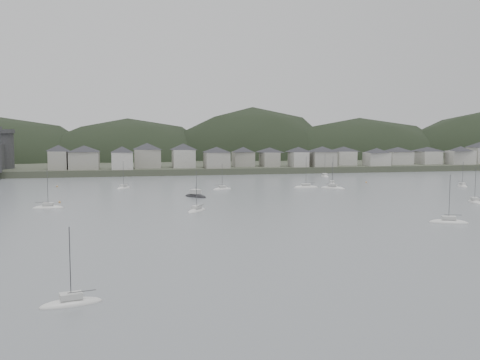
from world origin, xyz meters
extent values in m
plane|color=slate|center=(0.00, 0.00, 0.00)|extent=(900.00, 900.00, 0.00)
cube|color=#383D2D|center=(0.00, 295.00, 1.50)|extent=(900.00, 250.00, 3.00)
ellipsoid|color=black|center=(-110.87, 271.94, -10.14)|extent=(138.98, 92.48, 81.13)
ellipsoid|color=black|center=(-32.30, 272.87, -9.97)|extent=(132.08, 90.41, 79.74)
ellipsoid|color=black|center=(50.65, 272.93, -12.68)|extent=(133.88, 88.37, 101.41)
ellipsoid|color=black|center=(125.95, 267.91, -10.32)|extent=(165.81, 81.78, 82.55)
cylinder|color=#353638|center=(-92.00, 194.00, 11.50)|extent=(10.00, 10.00, 17.00)
cube|color=#A2A094|center=(-65.00, 181.96, 7.29)|extent=(8.34, 12.91, 8.59)
pyramid|color=#26272B|center=(-65.00, 181.96, 13.09)|extent=(15.78, 15.78, 3.01)
cube|color=#A2A094|center=(-53.32, 181.32, 7.18)|extent=(13.68, 13.35, 8.36)
pyramid|color=#26272B|center=(-53.32, 181.32, 12.82)|extent=(20.07, 20.07, 2.93)
cube|color=#ABA8A1|center=(-35.57, 176.02, 7.04)|extent=(9.78, 10.20, 8.08)
pyramid|color=#26272B|center=(-35.57, 176.02, 12.49)|extent=(14.83, 14.83, 2.83)
cube|color=#A2A094|center=(-23.51, 185.65, 7.55)|extent=(12.59, 13.33, 9.09)
pyramid|color=#26272B|center=(-23.51, 185.65, 13.68)|extent=(19.24, 19.24, 3.18)
cube|color=#ABA8A1|center=(-5.75, 184.10, 7.43)|extent=(10.74, 12.17, 8.87)
pyramid|color=#26272B|center=(-5.75, 184.10, 13.42)|extent=(17.01, 17.01, 3.10)
cube|color=#A2A094|center=(9.92, 177.53, 6.85)|extent=(11.63, 12.09, 7.69)
pyramid|color=#26272B|center=(9.92, 177.53, 12.04)|extent=(17.61, 17.61, 2.69)
cube|color=#A2A094|center=(25.25, 186.19, 6.72)|extent=(10.37, 9.35, 7.44)
pyramid|color=#26272B|center=(25.25, 186.19, 11.74)|extent=(14.65, 14.65, 2.60)
cube|color=#A2A094|center=(38.63, 183.79, 6.61)|extent=(8.24, 12.20, 7.22)
pyramid|color=#26272B|center=(38.63, 183.79, 11.48)|extent=(15.17, 15.17, 2.53)
cube|color=#ABA8A1|center=(52.50, 178.55, 6.73)|extent=(8.06, 10.91, 7.46)
pyramid|color=#26272B|center=(52.50, 178.55, 11.77)|extent=(14.08, 14.08, 2.61)
cube|color=#A2A094|center=(64.81, 177.06, 6.83)|extent=(11.73, 11.78, 7.66)
pyramid|color=#26272B|center=(64.81, 177.06, 12.00)|extent=(17.46, 17.46, 2.68)
cube|color=#ABA8A1|center=(80.64, 186.91, 6.67)|extent=(10.19, 13.02, 7.33)
pyramid|color=#26272B|center=(80.64, 186.91, 11.62)|extent=(17.23, 17.23, 2.57)
cube|color=#ABA8A1|center=(95.55, 178.06, 6.44)|extent=(11.70, 9.81, 6.88)
pyramid|color=#26272B|center=(95.55, 178.06, 11.08)|extent=(15.97, 15.97, 2.41)
cube|color=#ABA8A1|center=(112.40, 186.91, 6.50)|extent=(12.83, 12.48, 7.00)
pyramid|color=#26272B|center=(112.40, 186.91, 11.22)|extent=(18.79, 18.79, 2.45)
cube|color=#ABA8A1|center=(130.73, 187.42, 6.48)|extent=(11.07, 13.50, 6.97)
pyramid|color=#26272B|center=(130.73, 187.42, 11.19)|extent=(18.25, 18.25, 2.44)
cube|color=#ABA8A1|center=(146.02, 179.72, 6.67)|extent=(13.75, 9.12, 7.34)
pyramid|color=#26272B|center=(146.02, 179.72, 11.62)|extent=(16.97, 16.97, 2.57)
cube|color=#ABA8A1|center=(162.92, 185.95, 7.53)|extent=(11.37, 11.57, 9.05)
ellipsoid|color=silver|center=(-34.97, 115.87, 0.05)|extent=(6.30, 8.03, 1.58)
cube|color=beige|center=(-34.97, 115.87, 1.14)|extent=(2.93, 3.26, 0.70)
cylinder|color=#3F3F42|center=(-34.97, 115.87, 5.12)|extent=(0.12, 0.12, 9.85)
cylinder|color=#3F3F42|center=(-34.22, 114.67, 1.69)|extent=(1.95, 3.07, 0.10)
ellipsoid|color=silver|center=(-16.21, 52.87, 0.05)|extent=(6.99, 8.24, 1.65)
cube|color=beige|center=(-16.21, 52.87, 1.18)|extent=(3.17, 3.41, 0.70)
cylinder|color=#3F3F42|center=(-16.21, 52.87, 5.36)|extent=(0.12, 0.12, 10.32)
cylinder|color=#3F3F42|center=(-15.34, 51.66, 1.73)|extent=(2.26, 3.07, 0.10)
ellipsoid|color=silver|center=(31.24, 104.40, 0.05)|extent=(9.32, 3.82, 1.81)
cube|color=beige|center=(31.24, 104.40, 1.26)|extent=(3.36, 2.31, 0.70)
cylinder|color=#3F3F42|center=(31.24, 104.40, 5.87)|extent=(0.12, 0.12, 11.33)
cylinder|color=#3F3F42|center=(32.87, 104.57, 1.81)|extent=(4.07, 0.52, 0.10)
ellipsoid|color=silver|center=(-40.74, -20.00, 0.05)|extent=(7.73, 4.05, 1.48)
cube|color=beige|center=(-40.74, -20.00, 1.09)|extent=(2.89, 2.19, 0.70)
cylinder|color=#3F3F42|center=(-40.74, -20.00, 4.81)|extent=(0.12, 0.12, 9.22)
cylinder|color=#3F3F42|center=(-39.45, -20.32, 1.64)|extent=(3.25, 0.89, 0.10)
ellipsoid|color=silver|center=(-0.23, 104.89, 0.05)|extent=(7.59, 4.44, 1.45)
cube|color=beige|center=(-0.23, 104.89, 1.07)|extent=(2.90, 2.30, 0.70)
cylinder|color=#3F3F42|center=(-0.23, 104.89, 4.72)|extent=(0.12, 0.12, 9.04)
cylinder|color=#3F3F42|center=(-1.47, 105.29, 1.62)|extent=(3.13, 1.10, 0.10)
ellipsoid|color=silver|center=(65.73, 53.65, 0.05)|extent=(4.72, 8.55, 1.63)
cube|color=beige|center=(65.73, 53.65, 1.17)|extent=(2.50, 3.23, 0.70)
cylinder|color=#3F3F42|center=(65.73, 53.65, 5.29)|extent=(0.12, 0.12, 10.19)
cylinder|color=#3F3F42|center=(66.12, 52.24, 1.72)|extent=(1.09, 3.56, 0.10)
ellipsoid|color=silver|center=(39.74, 99.30, 0.05)|extent=(8.86, 8.67, 1.88)
cube|color=beige|center=(39.74, 99.30, 1.29)|extent=(3.80, 3.77, 0.70)
cylinder|color=#3F3F42|center=(39.74, 99.30, 6.07)|extent=(0.12, 0.12, 11.74)
cylinder|color=#3F3F42|center=(38.52, 98.13, 1.84)|extent=(3.12, 3.00, 0.10)
ellipsoid|color=silver|center=(37.39, 23.04, 0.05)|extent=(9.02, 6.13, 1.73)
cube|color=beige|center=(37.39, 23.04, 1.22)|extent=(3.55, 2.99, 0.70)
cylinder|color=#3F3F42|center=(37.39, 23.04, 5.61)|extent=(0.12, 0.12, 10.82)
cylinder|color=#3F3F42|center=(38.80, 23.69, 1.77)|extent=(3.58, 1.72, 0.10)
ellipsoid|color=silver|center=(45.87, 115.41, 0.05)|extent=(4.36, 7.28, 1.39)
cube|color=beige|center=(45.87, 115.41, 1.04)|extent=(2.23, 2.79, 0.70)
cylinder|color=#3F3F42|center=(45.87, 115.41, 4.53)|extent=(0.12, 0.12, 8.67)
cylinder|color=#3F3F42|center=(45.46, 116.59, 1.59)|extent=(1.11, 2.98, 0.10)
ellipsoid|color=silver|center=(-54.80, 66.96, 0.05)|extent=(8.31, 3.07, 1.64)
cube|color=beige|center=(-54.80, 66.96, 1.17)|extent=(2.96, 1.96, 0.70)
cylinder|color=#3F3F42|center=(-54.80, 66.96, 5.31)|extent=(0.12, 0.12, 10.22)
cylinder|color=#3F3F42|center=(-56.27, 66.88, 1.72)|extent=(3.68, 0.31, 0.10)
ellipsoid|color=silver|center=(90.86, 96.44, 0.05)|extent=(3.91, 7.70, 1.47)
cube|color=beige|center=(90.86, 96.44, 1.09)|extent=(2.14, 2.87, 0.70)
cylinder|color=#3F3F42|center=(90.86, 96.44, 4.80)|extent=(0.12, 0.12, 9.21)
cylinder|color=#3F3F42|center=(90.57, 97.73, 1.64)|extent=(0.82, 3.26, 0.10)
ellipsoid|color=silver|center=(56.02, 150.00, 0.05)|extent=(3.51, 8.75, 1.71)
cube|color=beige|center=(56.02, 150.00, 1.20)|extent=(2.15, 3.15, 0.70)
cylinder|color=#3F3F42|center=(56.02, 150.00, 5.54)|extent=(0.12, 0.12, 10.67)
cylinder|color=#3F3F42|center=(55.87, 151.53, 1.75)|extent=(0.46, 3.83, 0.10)
ellipsoid|color=black|center=(-12.46, 84.51, 0.05)|extent=(7.95, 9.46, 2.02)
cube|color=beige|center=(-12.46, 84.51, 1.71)|extent=(3.69, 3.73, 1.40)
cylinder|color=#3F3F42|center=(-12.46, 84.51, 2.61)|extent=(0.10, 0.10, 1.20)
sphere|color=#C18340|center=(62.09, 118.95, 0.15)|extent=(0.70, 0.70, 0.70)
sphere|color=#C18340|center=(-59.55, 127.32, 0.15)|extent=(0.70, 0.70, 0.70)
sphere|color=#C18340|center=(-53.16, 78.56, 0.15)|extent=(0.70, 0.70, 0.70)
camera|label=1|loc=(-34.07, -85.80, 20.52)|focal=40.53mm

